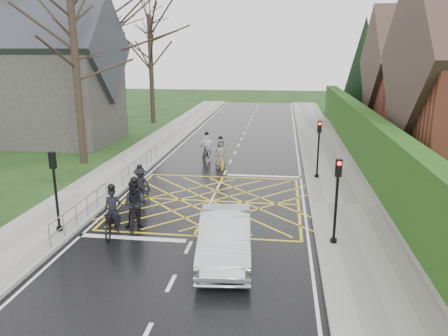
% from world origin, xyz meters
% --- Properties ---
extents(ground, '(120.00, 120.00, 0.00)m').
position_xyz_m(ground, '(0.00, 0.00, 0.00)').
color(ground, black).
rests_on(ground, ground).
extents(road, '(9.00, 80.00, 0.01)m').
position_xyz_m(road, '(0.00, 0.00, 0.01)').
color(road, black).
rests_on(road, ground).
extents(sidewalk_right, '(3.00, 80.00, 0.15)m').
position_xyz_m(sidewalk_right, '(6.00, 0.00, 0.07)').
color(sidewalk_right, gray).
rests_on(sidewalk_right, ground).
extents(sidewalk_left, '(3.00, 80.00, 0.15)m').
position_xyz_m(sidewalk_left, '(-6.00, 0.00, 0.07)').
color(sidewalk_left, gray).
rests_on(sidewalk_left, ground).
extents(stone_wall, '(0.50, 38.00, 0.70)m').
position_xyz_m(stone_wall, '(7.75, 6.00, 0.35)').
color(stone_wall, slate).
rests_on(stone_wall, ground).
extents(hedge, '(0.90, 38.00, 2.80)m').
position_xyz_m(hedge, '(7.75, 6.00, 2.10)').
color(hedge, '#13360E').
rests_on(hedge, stone_wall).
extents(house_far, '(9.80, 8.80, 10.30)m').
position_xyz_m(house_far, '(14.75, 18.00, 4.36)').
color(house_far, brown).
rests_on(house_far, ground).
extents(conifer, '(4.60, 4.60, 10.00)m').
position_xyz_m(conifer, '(10.75, 26.00, 4.99)').
color(conifer, black).
rests_on(conifer, ground).
extents(church, '(8.80, 7.80, 11.00)m').
position_xyz_m(church, '(-13.54, 12.00, 4.93)').
color(church, '#2D2B28').
rests_on(church, ground).
extents(tree_near, '(9.24, 9.24, 11.44)m').
position_xyz_m(tree_near, '(-9.00, 6.00, 7.91)').
color(tree_near, black).
rests_on(tree_near, ground).
extents(tree_mid, '(10.08, 10.08, 12.48)m').
position_xyz_m(tree_mid, '(-10.00, 14.00, 8.63)').
color(tree_mid, black).
rests_on(tree_mid, ground).
extents(tree_far, '(8.40, 8.40, 10.40)m').
position_xyz_m(tree_far, '(-9.30, 22.00, 7.19)').
color(tree_far, black).
rests_on(tree_far, ground).
extents(railing_south, '(0.05, 5.04, 1.03)m').
position_xyz_m(railing_south, '(-4.65, -3.50, 0.78)').
color(railing_south, slate).
rests_on(railing_south, ground).
extents(railing_north, '(0.05, 6.04, 1.03)m').
position_xyz_m(railing_north, '(-4.65, 4.00, 0.79)').
color(railing_north, slate).
rests_on(railing_north, ground).
extents(traffic_light_ne, '(0.24, 0.31, 3.21)m').
position_xyz_m(traffic_light_ne, '(5.10, 4.20, 1.66)').
color(traffic_light_ne, black).
rests_on(traffic_light_ne, ground).
extents(traffic_light_se, '(0.24, 0.31, 3.21)m').
position_xyz_m(traffic_light_se, '(5.10, -4.20, 1.66)').
color(traffic_light_se, black).
rests_on(traffic_light_se, ground).
extents(traffic_light_sw, '(0.24, 0.31, 3.21)m').
position_xyz_m(traffic_light_sw, '(-5.10, -4.50, 1.66)').
color(traffic_light_sw, black).
rests_on(traffic_light_sw, ground).
extents(cyclist_rear, '(0.99, 2.11, 1.97)m').
position_xyz_m(cyclist_rear, '(-3.09, -4.19, 0.64)').
color(cyclist_rear, black).
rests_on(cyclist_rear, ground).
extents(cyclist_back, '(1.04, 2.16, 2.10)m').
position_xyz_m(cyclist_back, '(-2.42, -3.54, 0.79)').
color(cyclist_back, black).
rests_on(cyclist_back, ground).
extents(cyclist_mid, '(1.12, 1.88, 1.76)m').
position_xyz_m(cyclist_mid, '(-3.24, -0.45, 0.64)').
color(cyclist_mid, black).
rests_on(cyclist_mid, ground).
extents(cyclist_front, '(1.05, 1.93, 1.89)m').
position_xyz_m(cyclist_front, '(-1.50, 7.44, 0.70)').
color(cyclist_front, black).
rests_on(cyclist_front, ground).
extents(cyclist_lead, '(1.26, 2.11, 1.94)m').
position_xyz_m(cyclist_lead, '(-0.40, 5.90, 0.67)').
color(cyclist_lead, orange).
rests_on(cyclist_lead, ground).
extents(car, '(2.12, 4.88, 1.56)m').
position_xyz_m(car, '(1.39, -5.66, 0.78)').
color(car, silver).
rests_on(car, ground).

